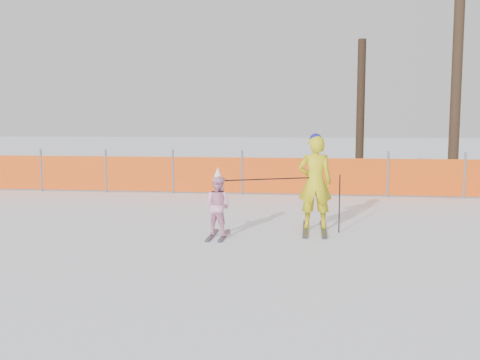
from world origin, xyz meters
TOP-DOWN VIEW (x-y plane):
  - ground at (0.00, 0.00)m, footprint 120.00×120.00m
  - adult at (1.36, 1.07)m, footprint 0.66×1.60m
  - child at (-0.37, 0.28)m, footprint 0.63×1.01m
  - ski_poles at (1.01, 0.75)m, footprint 2.08×0.71m
  - safety_fence at (-2.34, 5.82)m, footprint 16.67×0.06m
  - tree_trunks at (5.18, 9.66)m, footprint 3.39×1.60m

SIDE VIEW (x-z plane):
  - ground at x=0.00m, z-range 0.00..0.00m
  - safety_fence at x=-2.34m, z-range -0.07..1.18m
  - child at x=-0.37m, z-range -0.05..1.19m
  - ski_poles at x=1.01m, z-range 0.28..1.36m
  - adult at x=1.36m, z-range 0.00..1.83m
  - tree_trunks at x=5.18m, z-range -0.53..6.91m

